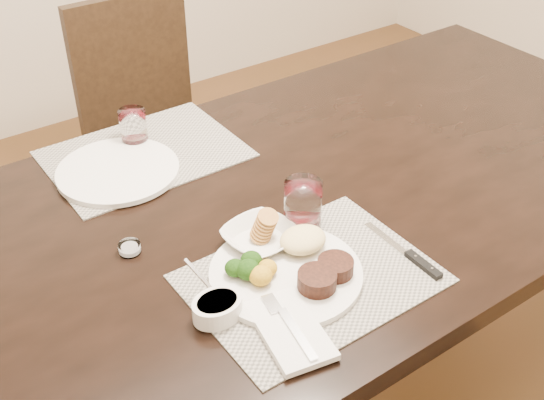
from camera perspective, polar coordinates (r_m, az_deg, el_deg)
ground_plane at (r=2.11m, az=3.34°, el=-15.60°), size 4.50×4.50×0.00m
dining_table at (r=1.64m, az=4.14°, el=-0.85°), size 2.00×1.00×0.75m
chair_far at (r=2.40m, az=-10.12°, el=6.86°), size 0.42×0.42×0.90m
placemat_near at (r=1.32m, az=3.28°, el=-6.57°), size 0.46×0.34×0.00m
placemat_far at (r=1.72m, az=-10.62°, el=3.81°), size 0.46×0.34×0.00m
dinner_plate at (r=1.32m, az=1.74°, el=-5.66°), size 0.30×0.30×0.05m
napkin_fork at (r=1.22m, az=1.51°, el=-10.79°), size 0.13×0.20×0.02m
steak_knife at (r=1.39m, az=11.81°, el=-4.78°), size 0.02×0.21×0.01m
cracker_bowl at (r=1.39m, az=-0.99°, el=-3.10°), size 0.16×0.16×0.06m
sauce_ramekin at (r=1.24m, az=-4.60°, el=-8.93°), size 0.10×0.14×0.08m
wine_glass_near at (r=1.42m, az=2.59°, el=-0.61°), size 0.08×0.08×0.11m
far_plate at (r=1.65m, az=-12.76°, el=2.41°), size 0.29×0.29×0.01m
wine_glass_far at (r=1.74m, az=-11.51°, el=5.86°), size 0.07×0.07×0.09m
salt_cellar at (r=1.41m, az=-11.82°, el=-3.99°), size 0.05×0.05×0.02m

